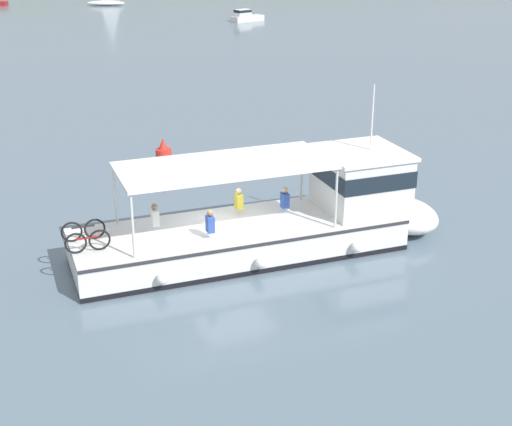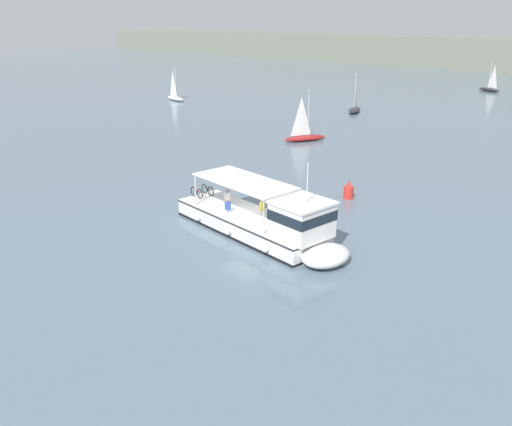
{
  "view_description": "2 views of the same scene",
  "coord_description": "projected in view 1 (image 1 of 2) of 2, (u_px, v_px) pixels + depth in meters",
  "views": [
    {
      "loc": [
        -8.44,
        -20.46,
        10.39
      ],
      "look_at": [
        0.81,
        -0.15,
        1.4
      ],
      "focal_mm": 51.81,
      "sensor_mm": 36.0,
      "label": 1
    },
    {
      "loc": [
        21.6,
        -21.11,
        12.28
      ],
      "look_at": [
        0.81,
        -0.15,
        1.4
      ],
      "focal_mm": 36.91,
      "sensor_mm": 36.0,
      "label": 2
    }
  ],
  "objects": [
    {
      "name": "ferry_main",
      "position": [
        285.0,
        220.0,
        24.53
      ],
      "size": [
        12.99,
        4.2,
        5.32
      ],
      "color": "white",
      "rests_on": "ground"
    },
    {
      "name": "ground_plane",
      "position": [
        232.0,
        254.0,
        24.4
      ],
      "size": [
        400.0,
        400.0,
        0.0
      ],
      "primitive_type": "plane",
      "color": "slate"
    },
    {
      "name": "sailboat_mid_channel",
      "position": [
        106.0,
        1.0,
        92.08
      ],
      "size": [
        4.93,
        3.34,
        5.4
      ],
      "color": "white",
      "rests_on": "ground"
    },
    {
      "name": "motorboat_near_port",
      "position": [
        246.0,
        16.0,
        78.27
      ],
      "size": [
        3.81,
        2.13,
        1.26
      ],
      "color": "white",
      "rests_on": "ground"
    },
    {
      "name": "channel_buoy",
      "position": [
        164.0,
        156.0,
        32.48
      ],
      "size": [
        0.7,
        0.7,
        1.4
      ],
      "color": "red",
      "rests_on": "ground"
    }
  ]
}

